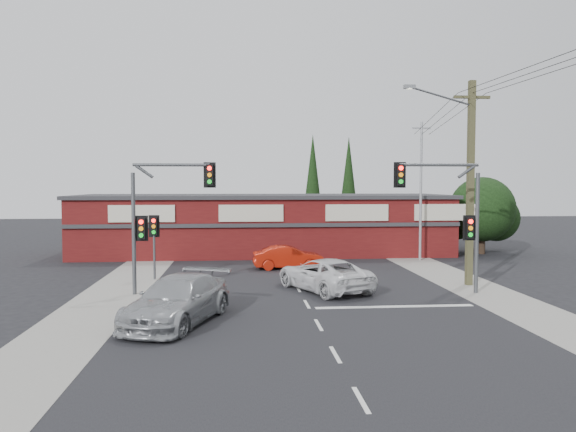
{
  "coord_description": "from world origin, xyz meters",
  "views": [
    {
      "loc": [
        -2.78,
        -23.57,
        4.99
      ],
      "look_at": [
        -0.46,
        3.0,
        3.47
      ],
      "focal_mm": 35.0,
      "sensor_mm": 36.0,
      "label": 1
    }
  ],
  "objects": [
    {
      "name": "conifer_near",
      "position": [
        3.5,
        24.0,
        5.48
      ],
      "size": [
        1.8,
        1.8,
        9.25
      ],
      "color": "#2D2116",
      "rests_on": "ground"
    },
    {
      "name": "conifer_far",
      "position": [
        7.0,
        26.0,
        5.48
      ],
      "size": [
        1.8,
        1.8,
        9.25
      ],
      "color": "#2D2116",
      "rests_on": "ground"
    },
    {
      "name": "traffic_mast_right",
      "position": [
        6.86,
        1.0,
        3.95
      ],
      "size": [
        3.96,
        0.27,
        5.97
      ],
      "color": "#47494C",
      "rests_on": "ground"
    },
    {
      "name": "steel_pole",
      "position": [
        9.0,
        12.0,
        4.7
      ],
      "size": [
        1.2,
        0.16,
        9.0
      ],
      "color": "gray",
      "rests_on": "ground"
    },
    {
      "name": "white_suv",
      "position": [
        1.17,
        2.25,
        0.76
      ],
      "size": [
        4.54,
        6.01,
        1.52
      ],
      "primitive_type": "imported",
      "rotation": [
        0.0,
        0.0,
        3.56
      ],
      "color": "silver",
      "rests_on": "ground"
    },
    {
      "name": "ground",
      "position": [
        0.0,
        0.0,
        0.0
      ],
      "size": [
        120.0,
        120.0,
        0.0
      ],
      "primitive_type": "plane",
      "color": "black",
      "rests_on": "ground"
    },
    {
      "name": "tree_cluster",
      "position": [
        14.69,
        15.44,
        2.9
      ],
      "size": [
        5.9,
        5.1,
        5.5
      ],
      "color": "#2D2116",
      "rests_on": "ground"
    },
    {
      "name": "verge_left",
      "position": [
        -8.5,
        5.0,
        0.01
      ],
      "size": [
        3.0,
        70.0,
        0.02
      ],
      "primitive_type": "cube",
      "color": "gray",
      "rests_on": "ground"
    },
    {
      "name": "pedestal_signal",
      "position": [
        -7.2,
        6.01,
        2.41
      ],
      "size": [
        0.55,
        0.27,
        3.38
      ],
      "color": "#47494C",
      "rests_on": "ground"
    },
    {
      "name": "traffic_mast_left",
      "position": [
        -6.43,
        2.0,
        3.93
      ],
      "size": [
        3.77,
        0.27,
        5.97
      ],
      "color": "#47494C",
      "rests_on": "ground"
    },
    {
      "name": "silver_suv",
      "position": [
        -5.0,
        -3.43,
        0.83
      ],
      "size": [
        4.14,
        6.2,
        1.67
      ],
      "primitive_type": "imported",
      "rotation": [
        0.0,
        0.0,
        -0.34
      ],
      "color": "#A6A9AB",
      "rests_on": "ground"
    },
    {
      "name": "utility_pole",
      "position": [
        8.36,
        2.99,
        5.4
      ],
      "size": [
        4.38,
        0.59,
        10.0
      ],
      "color": "#4C492A",
      "rests_on": "ground"
    },
    {
      "name": "stop_line",
      "position": [
        3.5,
        -1.5,
        0.01
      ],
      "size": [
        6.5,
        0.35,
        0.01
      ],
      "primitive_type": "cube",
      "color": "silver",
      "rests_on": "ground"
    },
    {
      "name": "shop_building",
      "position": [
        -0.99,
        16.99,
        2.13
      ],
      "size": [
        27.3,
        8.4,
        4.22
      ],
      "color": "#4A0E0F",
      "rests_on": "ground"
    },
    {
      "name": "power_lines",
      "position": [
        8.47,
        -2.47,
        9.04
      ],
      "size": [
        2.01,
        29.0,
        1.22
      ],
      "color": "black",
      "rests_on": "ground"
    },
    {
      "name": "red_sedan",
      "position": [
        0.1,
        9.12,
        0.68
      ],
      "size": [
        4.21,
        1.66,
        1.37
      ],
      "primitive_type": "imported",
      "rotation": [
        0.0,
        0.0,
        1.62
      ],
      "color": "#AD1B0A",
      "rests_on": "ground"
    },
    {
      "name": "lane_dashes",
      "position": [
        0.0,
        2.72,
        0.01
      ],
      "size": [
        0.12,
        43.04,
        0.01
      ],
      "color": "silver",
      "rests_on": "ground"
    },
    {
      "name": "verge_right",
      "position": [
        8.5,
        5.0,
        0.01
      ],
      "size": [
        3.0,
        70.0,
        0.02
      ],
      "primitive_type": "cube",
      "color": "gray",
      "rests_on": "ground"
    },
    {
      "name": "road_strip",
      "position": [
        0.0,
        5.0,
        0.01
      ],
      "size": [
        14.0,
        70.0,
        0.01
      ],
      "primitive_type": "cube",
      "color": "black",
      "rests_on": "ground"
    }
  ]
}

